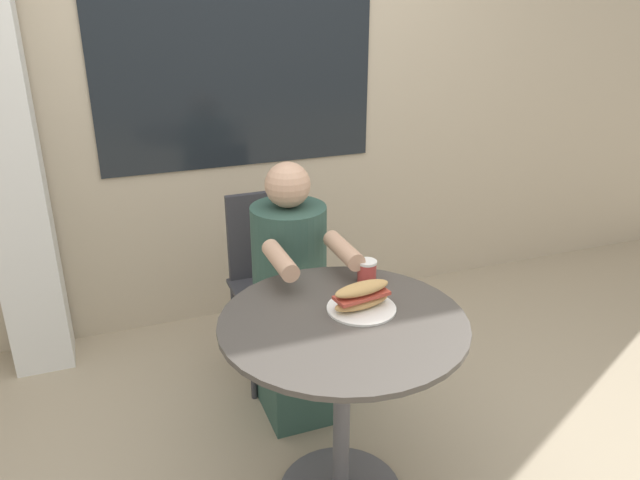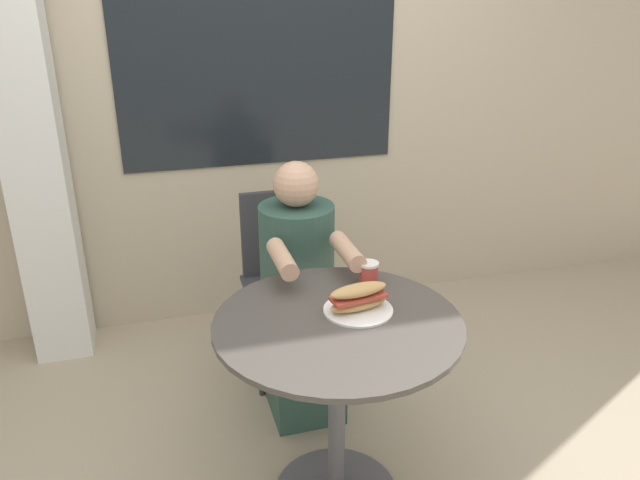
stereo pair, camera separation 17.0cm
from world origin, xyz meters
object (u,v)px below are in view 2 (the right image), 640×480
object	(u,v)px
seated_diner	(300,306)
cafe_table	(337,370)
drink_cup	(369,273)
sandwich_on_plate	(358,300)
diner_chair	(282,266)

from	to	relation	value
seated_diner	cafe_table	bearing A→B (deg)	88.25
seated_diner	drink_cup	world-z (taller)	seated_diner
cafe_table	seated_diner	world-z (taller)	seated_diner
sandwich_on_plate	drink_cup	size ratio (longest dim) A/B	2.75
seated_diner	sandwich_on_plate	size ratio (longest dim) A/B	4.72
sandwich_on_plate	diner_chair	bearing A→B (deg)	94.63
diner_chair	seated_diner	xyz separation A→B (m)	(0.00, -0.35, -0.03)
sandwich_on_plate	seated_diner	bearing A→B (deg)	97.46
sandwich_on_plate	drink_cup	bearing A→B (deg)	60.67
seated_diner	sandwich_on_plate	distance (m)	0.62
diner_chair	seated_diner	distance (m)	0.35
drink_cup	diner_chair	bearing A→B (deg)	103.89
cafe_table	sandwich_on_plate	size ratio (longest dim) A/B	3.51
cafe_table	sandwich_on_plate	xyz separation A→B (m)	(0.09, 0.04, 0.23)
cafe_table	drink_cup	world-z (taller)	drink_cup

